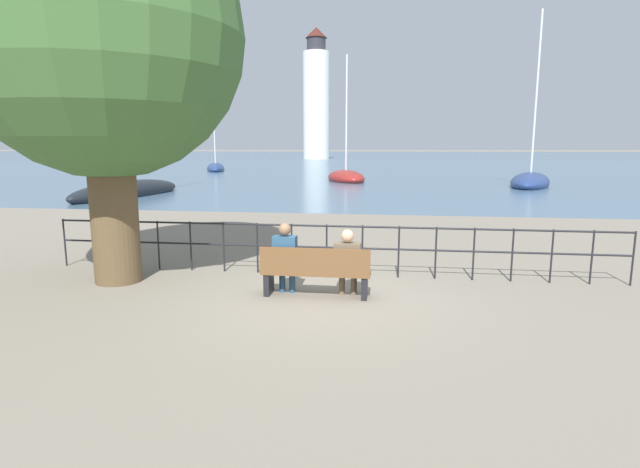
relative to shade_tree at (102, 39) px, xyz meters
name	(u,v)px	position (x,y,z in m)	size (l,w,h in m)	color
ground_plane	(316,296)	(3.97, -0.42, -4.52)	(1000.00, 1000.00, 0.00)	gray
harbor_water	(387,155)	(3.97, 160.56, -4.52)	(600.00, 300.00, 0.01)	slate
shade_tree	(102,39)	(0.00, 0.00, 0.00)	(5.14, 5.14, 7.14)	brown
park_bench	(316,273)	(3.97, -0.49, -4.09)	(1.91, 0.45, 0.90)	brown
seated_person_left	(285,256)	(3.42, -0.41, -3.82)	(0.41, 0.35, 1.29)	navy
seated_person_right	(347,260)	(4.52, -0.41, -3.86)	(0.46, 0.35, 1.21)	brown
promenade_railing	(327,242)	(3.97, 1.05, -3.83)	(11.67, 0.04, 1.05)	black
sailboat_0	(346,177)	(1.82, 29.80, -4.23)	(4.31, 6.18, 9.77)	maroon
sailboat_1	(216,168)	(-14.11, 45.00, -4.21)	(4.26, 7.73, 11.27)	navy
sailboat_2	(530,182)	(14.55, 26.38, -4.21)	(4.62, 7.78, 11.67)	navy
sailboat_3	(128,190)	(-8.61, 16.08, -4.20)	(2.87, 8.85, 12.77)	black
harbor_lighthouse	(316,99)	(-11.49, 104.21, 8.65)	(5.89, 5.89, 28.33)	white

